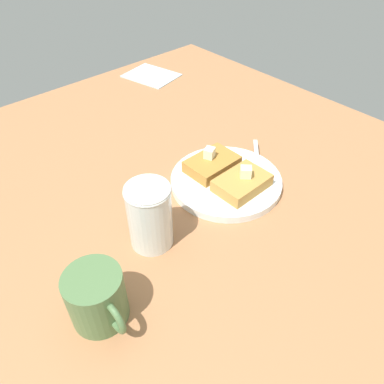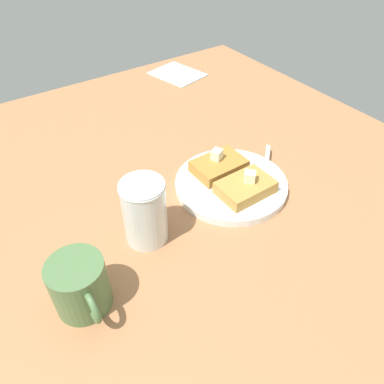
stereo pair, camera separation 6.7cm
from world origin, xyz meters
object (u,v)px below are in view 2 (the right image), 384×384
object	(u,v)px
fork	(266,170)
plate	(231,184)
coffee_mug	(80,286)
syrup_jar	(145,215)
napkin	(177,74)

from	to	relation	value
fork	plate	bearing A→B (deg)	-100.39
plate	coffee_mug	bearing A→B (deg)	-76.41
fork	syrup_jar	xyz separation A→B (cm)	(0.50, -28.17, 3.56)
plate	syrup_jar	size ratio (longest dim) A/B	1.88
syrup_jar	napkin	bearing A→B (deg)	142.51
fork	napkin	world-z (taller)	fork
syrup_jar	napkin	world-z (taller)	syrup_jar
plate	napkin	size ratio (longest dim) A/B	1.49
coffee_mug	syrup_jar	bearing A→B (deg)	114.32
fork	syrup_jar	distance (cm)	28.40
syrup_jar	coffee_mug	distance (cm)	15.45
plate	napkin	world-z (taller)	plate
coffee_mug	fork	bearing A→B (deg)	99.22
syrup_jar	napkin	xyz separation A→B (cm)	(-52.68, 40.41, -5.14)
fork	syrup_jar	world-z (taller)	syrup_jar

